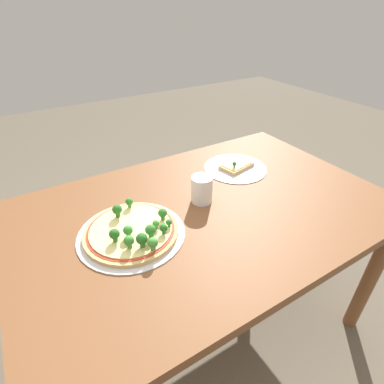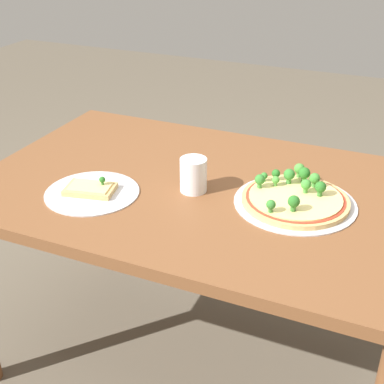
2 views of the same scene
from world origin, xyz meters
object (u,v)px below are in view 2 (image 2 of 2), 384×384
(pizza_tray_slice, at_px, (91,191))
(dining_table, at_px, (200,208))
(drinking_cup, at_px, (193,175))
(pizza_tray_whole, at_px, (295,197))

(pizza_tray_slice, bearing_deg, dining_table, 32.68)
(dining_table, relative_size, pizza_tray_slice, 4.86)
(pizza_tray_slice, xyz_separation_m, drinking_cup, (0.27, 0.14, 0.04))
(pizza_tray_whole, bearing_deg, dining_table, -178.29)
(dining_table, bearing_deg, pizza_tray_whole, 1.71)
(drinking_cup, bearing_deg, pizza_tray_slice, -153.46)
(pizza_tray_whole, relative_size, pizza_tray_slice, 1.25)
(pizza_tray_whole, distance_m, pizza_tray_slice, 0.60)
(pizza_tray_whole, xyz_separation_m, drinking_cup, (-0.30, -0.05, 0.04))
(dining_table, xyz_separation_m, pizza_tray_whole, (0.29, 0.01, 0.10))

